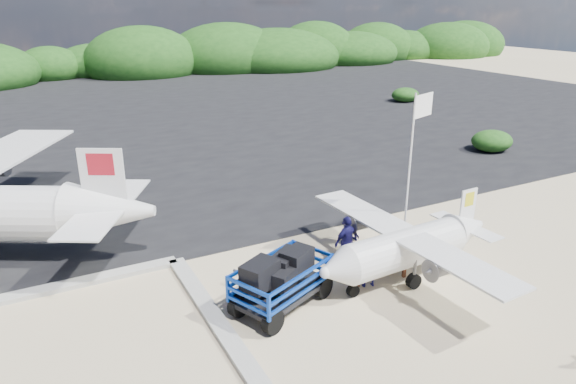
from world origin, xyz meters
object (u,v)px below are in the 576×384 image
baggage_cart (282,306)px  crew_b (349,222)px  signboard (381,281)px  flagpole (402,256)px  crew_a (369,264)px  crew_c (347,241)px  aircraft_large (296,109)px

baggage_cart → crew_b: crew_b is taller
baggage_cart → signboard: (3.39, -0.22, 0.00)m
signboard → crew_b: size_ratio=1.18×
flagpole → crew_a: 2.63m
baggage_cart → crew_a: size_ratio=2.10×
crew_a → flagpole: bearing=-142.3°
crew_c → aircraft_large: bearing=-124.6°
crew_a → aircraft_large: bearing=-102.3°
signboard → crew_b: crew_b is taller
aircraft_large → crew_a: bearing=95.0°
signboard → crew_a: 0.93m
baggage_cart → signboard: 3.40m
flagpole → aircraft_large: size_ratio=0.34×
flagpole → crew_b: size_ratio=3.54×
crew_b → crew_c: 1.83m
signboard → crew_c: size_ratio=1.06×
crew_b → baggage_cart: bearing=13.1°
baggage_cart → crew_c: bearing=-1.8°
flagpole → baggage_cart: bearing=-170.4°
flagpole → aircraft_large: 26.45m
crew_b → crew_c: bearing=33.7°
signboard → baggage_cart: bearing=-176.8°
signboard → crew_b: bearing=83.2°
crew_a → crew_b: crew_b is taller
flagpole → crew_c: size_ratio=3.19×
baggage_cart → signboard: baggage_cart is taller
crew_c → baggage_cart: bearing=11.9°
baggage_cart → signboard: bearing=-27.0°
flagpole → crew_c: 2.32m
flagpole → crew_c: flagpole is taller
crew_a → crew_b: 3.14m
signboard → aircraft_large: aircraft_large is taller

